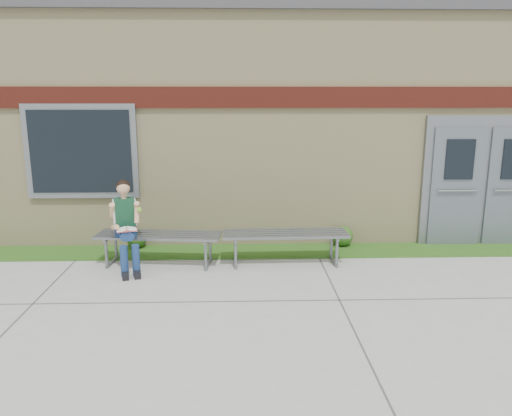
{
  "coord_description": "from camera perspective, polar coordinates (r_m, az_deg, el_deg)",
  "views": [
    {
      "loc": [
        -0.29,
        -5.6,
        2.66
      ],
      "look_at": [
        -0.07,
        1.7,
        0.98
      ],
      "focal_mm": 35.0,
      "sensor_mm": 36.0,
      "label": 1
    }
  ],
  "objects": [
    {
      "name": "ground",
      "position": [
        6.2,
        1.12,
        -12.45
      ],
      "size": [
        80.0,
        80.0,
        0.0
      ],
      "primitive_type": "plane",
      "color": "#9E9E99",
      "rests_on": "ground"
    },
    {
      "name": "grass_strip",
      "position": [
        8.62,
        0.26,
        -4.97
      ],
      "size": [
        16.0,
        0.8,
        0.02
      ],
      "primitive_type": "cube",
      "color": "#1B5316",
      "rests_on": "ground"
    },
    {
      "name": "school_building",
      "position": [
        11.6,
        -0.34,
        10.18
      ],
      "size": [
        16.2,
        6.22,
        4.2
      ],
      "color": "beige",
      "rests_on": "ground"
    },
    {
      "name": "bench_left",
      "position": [
        8.04,
        -11.04,
        -3.71
      ],
      "size": [
        1.99,
        0.73,
        0.51
      ],
      "rotation": [
        0.0,
        0.0,
        -0.1
      ],
      "color": "slate",
      "rests_on": "ground"
    },
    {
      "name": "bench_right",
      "position": [
        7.96,
        3.34,
        -3.61
      ],
      "size": [
        1.99,
        0.59,
        0.51
      ],
      "rotation": [
        0.0,
        0.0,
        0.02
      ],
      "color": "slate",
      "rests_on": "ground"
    },
    {
      "name": "girl",
      "position": [
        7.84,
        -14.64,
        -1.67
      ],
      "size": [
        0.55,
        0.83,
        1.38
      ],
      "rotation": [
        0.0,
        0.0,
        0.27
      ],
      "color": "navy",
      "rests_on": "ground"
    },
    {
      "name": "shrub_mid",
      "position": [
        8.99,
        -13.53,
        -3.39
      ],
      "size": [
        0.34,
        0.34,
        0.34
      ],
      "primitive_type": "sphere",
      "color": "#1B5316",
      "rests_on": "grass_strip"
    },
    {
      "name": "shrub_east",
      "position": [
        8.98,
        9.86,
        -3.16
      ],
      "size": [
        0.36,
        0.36,
        0.36
      ],
      "primitive_type": "sphere",
      "color": "#1B5316",
      "rests_on": "grass_strip"
    }
  ]
}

